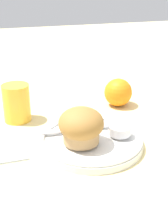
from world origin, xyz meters
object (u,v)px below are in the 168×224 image
at_px(muffin, 81,126).
at_px(juice_glass, 17,103).
at_px(orange_fruit, 118,92).
at_px(butter_knife, 79,128).

distance_m(muffin, juice_glass, 0.21).
xyz_separation_m(muffin, orange_fruit, (0.16, 0.19, -0.02)).
height_order(orange_fruit, juice_glass, juice_glass).
relative_size(butter_knife, orange_fruit, 2.26).
xyz_separation_m(muffin, butter_knife, (0.01, 0.05, -0.03)).
relative_size(orange_fruit, juice_glass, 0.83).
bearing_deg(orange_fruit, juice_glass, -176.95).
bearing_deg(butter_knife, muffin, -99.70).
distance_m(orange_fruit, juice_glass, 0.26).
height_order(muffin, juice_glass, muffin).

